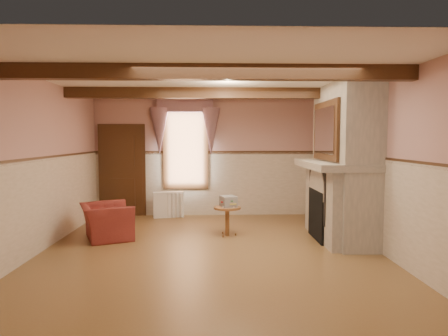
{
  "coord_description": "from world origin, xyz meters",
  "views": [
    {
      "loc": [
        0.05,
        -6.52,
        1.83
      ],
      "look_at": [
        0.25,
        0.8,
        1.29
      ],
      "focal_mm": 32.0,
      "sensor_mm": 36.0,
      "label": 1
    }
  ],
  "objects_px": {
    "radiator": "(168,205)",
    "mantel_clock": "(323,154)",
    "side_table": "(227,221)",
    "bowl": "(334,159)",
    "oil_lamp": "(327,153)",
    "armchair": "(107,221)"
  },
  "relations": [
    {
      "from": "oil_lamp",
      "to": "side_table",
      "type": "bearing_deg",
      "value": -174.67
    },
    {
      "from": "bowl",
      "to": "mantel_clock",
      "type": "relative_size",
      "value": 1.42
    },
    {
      "from": "side_table",
      "to": "oil_lamp",
      "type": "height_order",
      "value": "oil_lamp"
    },
    {
      "from": "armchair",
      "to": "radiator",
      "type": "distance_m",
      "value": 2.16
    },
    {
      "from": "armchair",
      "to": "side_table",
      "type": "distance_m",
      "value": 2.23
    },
    {
      "from": "armchair",
      "to": "mantel_clock",
      "type": "bearing_deg",
      "value": -103.82
    },
    {
      "from": "radiator",
      "to": "mantel_clock",
      "type": "relative_size",
      "value": 2.92
    },
    {
      "from": "side_table",
      "to": "mantel_clock",
      "type": "distance_m",
      "value": 2.35
    },
    {
      "from": "armchair",
      "to": "side_table",
      "type": "bearing_deg",
      "value": -108.53
    },
    {
      "from": "oil_lamp",
      "to": "mantel_clock",
      "type": "bearing_deg",
      "value": 90.0
    },
    {
      "from": "bowl",
      "to": "mantel_clock",
      "type": "distance_m",
      "value": 0.76
    },
    {
      "from": "bowl",
      "to": "oil_lamp",
      "type": "relative_size",
      "value": 1.22
    },
    {
      "from": "side_table",
      "to": "oil_lamp",
      "type": "bearing_deg",
      "value": 5.33
    },
    {
      "from": "armchair",
      "to": "mantel_clock",
      "type": "distance_m",
      "value": 4.37
    },
    {
      "from": "side_table",
      "to": "radiator",
      "type": "distance_m",
      "value": 2.21
    },
    {
      "from": "armchair",
      "to": "mantel_clock",
      "type": "height_order",
      "value": "mantel_clock"
    },
    {
      "from": "bowl",
      "to": "mantel_clock",
      "type": "height_order",
      "value": "mantel_clock"
    },
    {
      "from": "side_table",
      "to": "bowl",
      "type": "relative_size",
      "value": 1.61
    },
    {
      "from": "mantel_clock",
      "to": "bowl",
      "type": "bearing_deg",
      "value": -90.0
    },
    {
      "from": "mantel_clock",
      "to": "oil_lamp",
      "type": "distance_m",
      "value": 0.31
    },
    {
      "from": "radiator",
      "to": "oil_lamp",
      "type": "distance_m",
      "value": 3.83
    },
    {
      "from": "side_table",
      "to": "bowl",
      "type": "bearing_deg",
      "value": -7.78
    }
  ]
}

